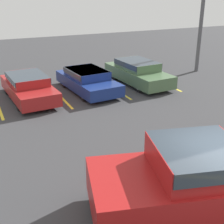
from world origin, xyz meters
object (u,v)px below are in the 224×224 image
pickup_truck (207,179)px  parked_sedan_b (28,86)px  light_post (201,22)px  parked_sedan_c (88,80)px  parked_sedan_d (138,72)px

pickup_truck → parked_sedan_b: pickup_truck is taller
light_post → pickup_truck: bearing=-128.4°
parked_sedan_c → parked_sedan_d: bearing=87.4°
pickup_truck → parked_sedan_d: bearing=84.1°
pickup_truck → light_post: bearing=66.5°
parked_sedan_b → light_post: 11.06m
parked_sedan_d → light_post: size_ratio=0.90×
pickup_truck → parked_sedan_c: 9.90m
parked_sedan_b → light_post: size_ratio=0.86×
pickup_truck → light_post: light_post is taller
pickup_truck → parked_sedan_d: (3.79, 9.98, -0.20)m
parked_sedan_b → parked_sedan_c: parked_sedan_b is taller
parked_sedan_b → parked_sedan_c: (2.98, -0.03, -0.02)m
parked_sedan_b → parked_sedan_c: bearing=85.7°
pickup_truck → parked_sedan_c: bearing=100.3°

